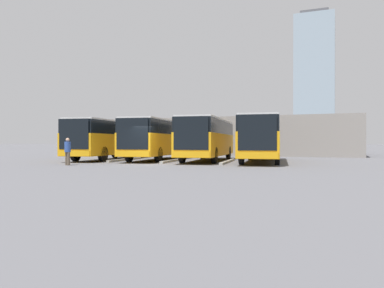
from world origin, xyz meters
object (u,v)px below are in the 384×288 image
(bus_2, at_px, (159,138))
(pedestrian, at_px, (68,151))
(bus_3, at_px, (110,138))
(bus_0, at_px, (262,138))
(bus_1, at_px, (208,138))

(bus_2, relative_size, pedestrian, 6.73)
(bus_2, relative_size, bus_3, 1.00)
(bus_0, relative_size, bus_3, 1.00)
(bus_2, height_order, pedestrian, bus_2)
(bus_0, xyz_separation_m, bus_3, (12.58, 0.60, 0.00))
(bus_0, relative_size, bus_1, 1.00)
(pedestrian, bearing_deg, bus_1, 71.80)
(bus_1, bearing_deg, pedestrian, 45.00)
(bus_0, distance_m, pedestrian, 13.40)
(bus_1, bearing_deg, bus_0, 170.10)
(bus_2, xyz_separation_m, bus_3, (4.19, 0.71, 0.00))
(bus_0, bearing_deg, pedestrian, 30.13)
(bus_1, xyz_separation_m, pedestrian, (6.31, 8.41, -0.87))
(bus_0, height_order, bus_1, same)
(bus_3, bearing_deg, pedestrian, 97.02)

